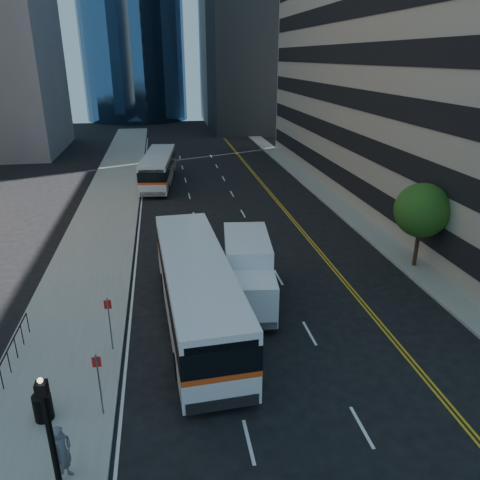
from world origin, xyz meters
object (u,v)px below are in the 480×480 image
Objects in this scene: bus_front at (196,289)px; pedestrian at (62,454)px; lamp_post at (53,446)px; bus_rear at (159,168)px; trash_can at (43,407)px; box_truck at (248,271)px; street_tree at (422,210)px.

bus_front is 6.83× the size of pedestrian.
lamp_post reaches higher than pedestrian.
bus_rear is (2.83, 36.92, -1.09)m from lamp_post.
lamp_post reaches higher than trash_can.
lamp_post is at bearing -71.13° from trash_can.
pedestrian is (-3.04, -35.57, -0.51)m from bus_rear.
box_truck is 3.59× the size of pedestrian.
lamp_post is 4.66× the size of trash_can.
box_truck is 12.69m from pedestrian.
street_tree is at bearing 37.87° from lamp_post.
bus_front is 8.23m from trash_can.
street_tree is 11.19m from box_truck.
lamp_post reaches higher than bus_rear.
street_tree reaches higher than bus_front.
box_truck is 7.13× the size of trash_can.
box_truck is 11.50m from trash_can.
pedestrian reaches higher than trash_can.
street_tree is at bearing -50.30° from bus_rear.
box_truck is at bearing -73.92° from bus_rear.
box_truck is (7.24, 11.61, -1.02)m from lamp_post.
street_tree is 0.38× the size of bus_front.
street_tree is 21.99m from trash_can.
bus_front is (-13.56, -4.23, -1.79)m from street_tree.
street_tree reaches higher than bus_rear.
bus_rear is 6.08× the size of pedestrian.
bus_front reaches higher than pedestrian.
lamp_post is 4.81m from trash_can.
lamp_post is at bearing -142.13° from street_tree.
street_tree reaches higher than lamp_post.
bus_rear is 12.08× the size of trash_can.
bus_rear is at bearing 90.20° from bus_front.
lamp_post is at bearing -88.18° from bus_rear.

